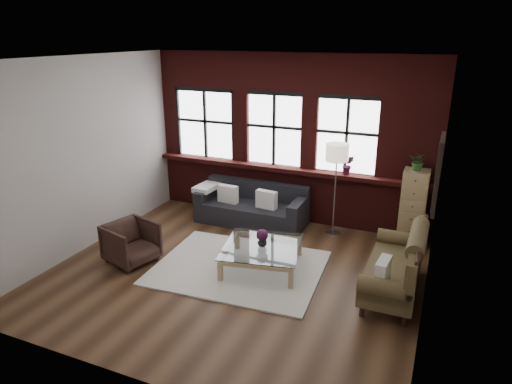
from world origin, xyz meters
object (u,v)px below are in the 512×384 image
at_px(vase, 262,242).
at_px(armchair, 131,243).
at_px(drawer_chest, 413,208).
at_px(floor_lamp, 335,186).
at_px(dark_sofa, 251,205).
at_px(coffee_table, 262,258).
at_px(vintage_settee, 394,262).

bearing_deg(vase, armchair, -163.13).
distance_m(drawer_chest, floor_lamp, 1.37).
bearing_deg(floor_lamp, drawer_chest, 3.15).
bearing_deg(floor_lamp, armchair, -139.20).
xyz_separation_m(armchair, vase, (2.02, 0.61, 0.13)).
relative_size(dark_sofa, coffee_table, 1.79).
distance_m(dark_sofa, armchair, 2.49).
bearing_deg(vase, drawer_chest, 41.47).
distance_m(armchair, coffee_table, 2.12).
xyz_separation_m(dark_sofa, vintage_settee, (2.85, -1.51, 0.10)).
bearing_deg(vintage_settee, floor_lamp, 127.58).
height_order(dark_sofa, drawer_chest, drawer_chest).
relative_size(armchair, coffee_table, 0.62).
bearing_deg(floor_lamp, dark_sofa, -175.13).
relative_size(dark_sofa, floor_lamp, 1.14).
distance_m(dark_sofa, vase, 1.83).
bearing_deg(dark_sofa, floor_lamp, 4.87).
bearing_deg(vintage_settee, drawer_chest, 87.23).
height_order(vase, floor_lamp, floor_lamp).
bearing_deg(floor_lamp, coffee_table, -111.94).
bearing_deg(vase, vintage_settee, 2.65).
relative_size(coffee_table, drawer_chest, 0.87).
bearing_deg(drawer_chest, armchair, -149.23).
height_order(vintage_settee, drawer_chest, drawer_chest).
xyz_separation_m(dark_sofa, coffee_table, (0.88, -1.60, -0.19)).
bearing_deg(dark_sofa, vase, -61.14).
xyz_separation_m(vintage_settee, armchair, (-3.99, -0.70, -0.15)).
distance_m(dark_sofa, vintage_settee, 3.23).
bearing_deg(vintage_settee, coffee_table, -177.35).
relative_size(drawer_chest, floor_lamp, 0.73).
bearing_deg(floor_lamp, vintage_settee, -52.42).
height_order(vase, drawer_chest, drawer_chest).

